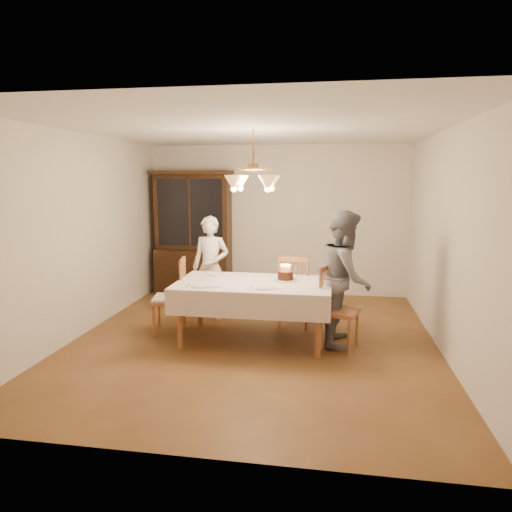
% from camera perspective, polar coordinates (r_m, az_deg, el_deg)
% --- Properties ---
extents(ground, '(5.00, 5.00, 0.00)m').
position_cam_1_polar(ground, '(5.87, -0.32, -10.48)').
color(ground, brown).
rests_on(ground, ground).
extents(room_shell, '(5.00, 5.00, 5.00)m').
position_cam_1_polar(room_shell, '(5.53, -0.33, 5.09)').
color(room_shell, white).
rests_on(room_shell, ground).
extents(dining_table, '(1.90, 1.10, 0.76)m').
position_cam_1_polar(dining_table, '(5.67, -0.32, -3.99)').
color(dining_table, brown).
rests_on(dining_table, ground).
extents(china_hutch, '(1.38, 0.54, 2.16)m').
position_cam_1_polar(china_hutch, '(8.11, -7.85, 2.60)').
color(china_hutch, black).
rests_on(china_hutch, ground).
extents(chair_far_side, '(0.47, 0.45, 1.00)m').
position_cam_1_polar(chair_far_side, '(6.32, 4.90, -4.84)').
color(chair_far_side, brown).
rests_on(chair_far_side, ground).
extents(chair_left_end, '(0.49, 0.51, 1.00)m').
position_cam_1_polar(chair_left_end, '(6.12, -10.77, -5.37)').
color(chair_left_end, brown).
rests_on(chair_left_end, ground).
extents(chair_right_end, '(0.53, 0.54, 1.00)m').
position_cam_1_polar(chair_right_end, '(5.59, 10.31, -6.90)').
color(chair_right_end, brown).
rests_on(chair_right_end, ground).
extents(elderly_woman, '(0.58, 0.41, 1.50)m').
position_cam_1_polar(elderly_woman, '(6.62, -5.68, -1.48)').
color(elderly_woman, white).
rests_on(elderly_woman, ground).
extents(adult_in_grey, '(0.67, 0.84, 1.65)m').
position_cam_1_polar(adult_in_grey, '(5.68, 11.06, -2.70)').
color(adult_in_grey, slate).
rests_on(adult_in_grey, ground).
extents(birthday_cake, '(0.30, 0.30, 0.20)m').
position_cam_1_polar(birthday_cake, '(5.73, 3.70, -2.53)').
color(birthday_cake, white).
rests_on(birthday_cake, dining_table).
extents(place_setting_near_left, '(0.41, 0.26, 0.02)m').
position_cam_1_polar(place_setting_near_left, '(5.47, -6.58, -3.68)').
color(place_setting_near_left, white).
rests_on(place_setting_near_left, dining_table).
extents(place_setting_near_right, '(0.38, 0.24, 0.02)m').
position_cam_1_polar(place_setting_near_right, '(5.33, 1.23, -3.96)').
color(place_setting_near_right, white).
rests_on(place_setting_near_right, dining_table).
extents(place_setting_far_left, '(0.40, 0.25, 0.02)m').
position_cam_1_polar(place_setting_far_left, '(6.09, -4.76, -2.27)').
color(place_setting_far_left, white).
rests_on(place_setting_far_left, dining_table).
extents(chandelier, '(0.62, 0.62, 0.73)m').
position_cam_1_polar(chandelier, '(5.51, -0.34, 9.19)').
color(chandelier, '#BF8C3F').
rests_on(chandelier, ground).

